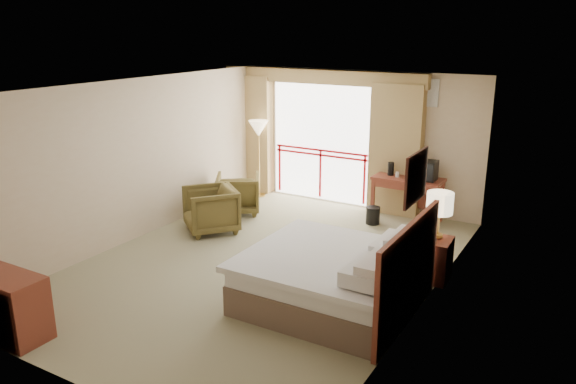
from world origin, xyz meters
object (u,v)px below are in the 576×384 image
Objects in this scene: tv at (425,170)px; floor_lamp at (258,131)px; wastebasket at (373,215)px; side_table at (226,202)px; bed at (335,277)px; armchair_near at (212,231)px; dresser at (3,304)px; table_lamp at (440,204)px; armchair_far at (239,212)px; nightstand at (435,259)px; desk at (409,187)px.

floor_lamp is at bearing -173.65° from tv.
wastebasket is 3.08m from floor_lamp.
floor_lamp is at bearing 99.77° from side_table.
armchair_near is (-3.09, 1.36, -0.38)m from bed.
wastebasket is 2.96m from armchair_near.
bed is 4.03m from dresser.
dresser is (-2.29, -5.81, 0.23)m from wastebasket.
table_lamp is at bearing -26.15° from floor_lamp.
armchair_near is at bearing -137.89° from tv.
armchair_near is 2.69m from floor_lamp.
bed is 3.24× the size of table_lamp.
armchair_far is (-3.30, -1.18, -1.01)m from tv.
nightstand reaches higher than side_table.
tv reaches higher than nightstand.
dresser is (0.24, -5.13, 0.39)m from armchair_far.
bed reaches higher than armchair_near.
bed reaches higher than armchair_far.
nightstand is at bearing 44.27° from dresser.
table_lamp is 4.28m from side_table.
tv reaches higher than armchair_near.
side_table is at bearing -80.23° from floor_lamp.
wastebasket is (-1.65, 1.73, -0.96)m from table_lamp.
side_table is (-3.28, -1.64, -0.67)m from tv.
nightstand is 2.65m from desk.
tv is at bearing 89.70° from bed.
table_lamp reaches higher than desk.
desk is at bearing 94.30° from bed.
side_table is 1.93m from floor_lamp.
desk is (-1.19, 2.29, -0.48)m from table_lamp.
tv reaches higher than dresser.
desk is (-0.28, 3.73, 0.27)m from bed.
table_lamp is 2.04× the size of wastebasket.
dresser is (0.05, -4.00, 0.39)m from armchair_near.
nightstand is 0.82m from table_lamp.
armchair_near is (-2.81, -2.37, -0.64)m from desk.
desk is 0.78× the size of floor_lamp.
floor_lamp reaches higher than tv.
bed is 3.75m from desk.
table_lamp is 0.40× the size of floor_lamp.
side_table is 0.42× the size of dresser.
wastebasket is at bearing 162.62° from armchair_far.
side_table is at bearing 148.04° from bed.
dresser reaches higher than side_table.
wastebasket is (-1.65, 1.78, -0.15)m from nightstand.
dresser is at bearing -110.36° from tv.
floor_lamp reaches higher than bed.
nightstand is (0.90, 1.39, -0.07)m from bed.
floor_lamp is (-0.25, 1.13, 1.40)m from armchair_far.
desk is 3.73m from armchair_near.
tv reaches higher than bed.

